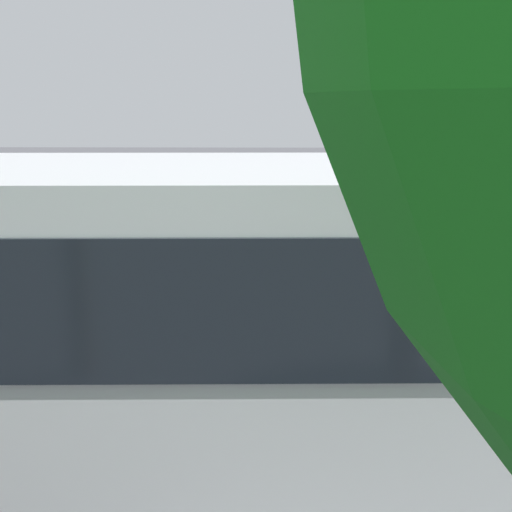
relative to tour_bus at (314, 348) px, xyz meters
name	(u,v)px	position (x,y,z in m)	size (l,w,h in m)	color
ground_plane	(258,320)	(0.56, -5.38, -1.64)	(80.00, 80.00, 0.00)	#4C4C51
tour_bus	(314,348)	(0.00, 0.00, 0.00)	(9.92, 2.81, 3.25)	silver
spectator_far_left	(437,308)	(-1.92, -3.16, -0.66)	(0.58, 0.33, 1.66)	black
spectator_left	(344,301)	(-0.65, -3.18, -0.58)	(0.58, 0.35, 1.79)	black
spectator_centre	(264,314)	(0.46, -2.81, -0.65)	(0.58, 0.36, 1.67)	black
spectator_right	(179,310)	(1.60, -2.94, -0.64)	(0.58, 0.35, 1.69)	black
parked_motorcycle_silver	(110,364)	(2.41, -2.30, -1.16)	(2.05, 0.58, 0.99)	black
stunt_motorcycle	(166,242)	(2.71, -8.92, -1.03)	(2.05, 0.61, 1.23)	black
traffic_cone	(296,270)	(-0.19, -7.62, -1.34)	(0.34, 0.34, 0.63)	orange
bay_line_a	(436,317)	(-2.58, -5.58, -1.64)	(0.29, 4.93, 0.01)	white
bay_line_b	(286,316)	(0.08, -5.58, -1.64)	(0.24, 3.73, 0.01)	white
bay_line_c	(136,316)	(2.75, -5.58, -1.64)	(0.28, 4.88, 0.01)	white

